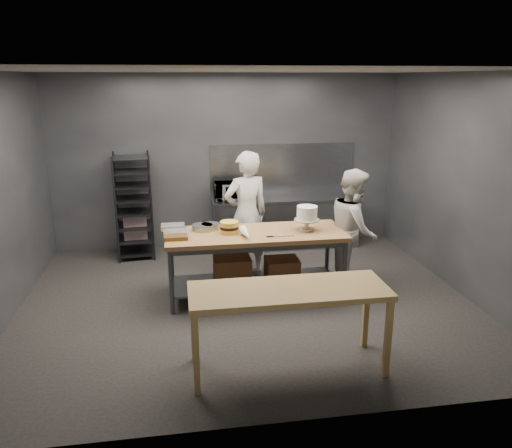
{
  "coord_description": "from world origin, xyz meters",
  "views": [
    {
      "loc": [
        -0.86,
        -6.13,
        2.92
      ],
      "look_at": [
        0.14,
        0.14,
        1.05
      ],
      "focal_mm": 35.0,
      "sensor_mm": 36.0,
      "label": 1
    }
  ],
  "objects": [
    {
      "name": "ground",
      "position": [
        0.0,
        0.0,
        0.0
      ],
      "size": [
        6.0,
        6.0,
        0.0
      ],
      "primitive_type": "plane",
      "color": "black",
      "rests_on": "ground"
    },
    {
      "name": "back_wall",
      "position": [
        0.0,
        2.5,
        1.5
      ],
      "size": [
        6.0,
        0.04,
        3.0
      ],
      "primitive_type": "cube",
      "color": "#4C4F54",
      "rests_on": "ground"
    },
    {
      "name": "work_table",
      "position": [
        0.13,
        0.2,
        0.57
      ],
      "size": [
        2.4,
        0.9,
        0.92
      ],
      "color": "olive",
      "rests_on": "ground"
    },
    {
      "name": "near_counter",
      "position": [
        0.19,
        -1.66,
        0.81
      ],
      "size": [
        2.0,
        0.7,
        0.9
      ],
      "color": "#A48344",
      "rests_on": "ground"
    },
    {
      "name": "back_counter",
      "position": [
        1.0,
        2.18,
        0.45
      ],
      "size": [
        2.6,
        0.6,
        0.9
      ],
      "color": "slate",
      "rests_on": "ground"
    },
    {
      "name": "splashback_panel",
      "position": [
        1.0,
        2.48,
        1.35
      ],
      "size": [
        2.6,
        0.02,
        0.9
      ],
      "primitive_type": "cube",
      "color": "slate",
      "rests_on": "back_counter"
    },
    {
      "name": "speed_rack",
      "position": [
        -1.6,
        2.1,
        0.86
      ],
      "size": [
        0.65,
        0.69,
        1.75
      ],
      "color": "black",
      "rests_on": "ground"
    },
    {
      "name": "chef_behind",
      "position": [
        0.13,
        0.97,
        0.95
      ],
      "size": [
        0.79,
        0.63,
        1.91
      ],
      "primitive_type": "imported",
      "rotation": [
        0.0,
        0.0,
        3.42
      ],
      "color": "silver",
      "rests_on": "ground"
    },
    {
      "name": "chef_right",
      "position": [
        1.55,
        0.28,
        0.86
      ],
      "size": [
        0.86,
        0.98,
        1.72
      ],
      "primitive_type": "imported",
      "rotation": [
        0.0,
        0.0,
        1.29
      ],
      "color": "silver",
      "rests_on": "ground"
    },
    {
      "name": "microwave",
      "position": [
        0.02,
        2.18,
        1.05
      ],
      "size": [
        0.54,
        0.37,
        0.3
      ],
      "primitive_type": "imported",
      "color": "black",
      "rests_on": "back_counter"
    },
    {
      "name": "frosted_cake_stand",
      "position": [
        0.84,
        0.16,
        1.14
      ],
      "size": [
        0.34,
        0.34,
        0.34
      ],
      "color": "#B2A78E",
      "rests_on": "work_table"
    },
    {
      "name": "layer_cake",
      "position": [
        -0.21,
        0.21,
        1.0
      ],
      "size": [
        0.25,
        0.25,
        0.16
      ],
      "color": "gold",
      "rests_on": "work_table"
    },
    {
      "name": "cake_pans",
      "position": [
        -0.66,
        0.38,
        0.96
      ],
      "size": [
        0.74,
        0.38,
        0.07
      ],
      "color": "gray",
      "rests_on": "work_table"
    },
    {
      "name": "piping_bag",
      "position": [
        -0.02,
        -0.05,
        0.98
      ],
      "size": [
        0.15,
        0.39,
        0.12
      ],
      "primitive_type": "cone",
      "rotation": [
        1.57,
        0.0,
        0.09
      ],
      "color": "white",
      "rests_on": "work_table"
    },
    {
      "name": "offset_spatula",
      "position": [
        0.38,
        -0.06,
        0.93
      ],
      "size": [
        0.36,
        0.02,
        0.02
      ],
      "color": "slate",
      "rests_on": "work_table"
    },
    {
      "name": "pastry_clamshells",
      "position": [
        -0.93,
        0.21,
        0.98
      ],
      "size": [
        0.35,
        0.5,
        0.11
      ],
      "color": "brown",
      "rests_on": "work_table"
    }
  ]
}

